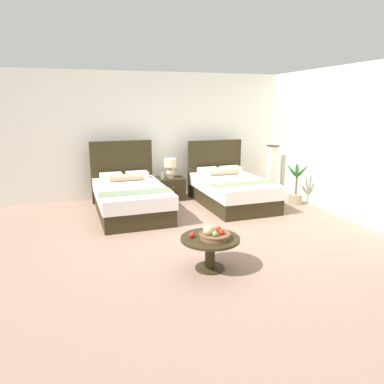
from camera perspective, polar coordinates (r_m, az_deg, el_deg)
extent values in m
cube|color=#9C7967|center=(6.22, 2.32, -6.33)|extent=(9.31, 9.21, 0.02)
cube|color=white|center=(8.56, -4.03, 8.98)|extent=(9.31, 0.12, 2.83)
cube|color=silver|center=(7.66, 22.04, 7.46)|extent=(0.12, 4.81, 2.83)
cube|color=#302714|center=(7.18, -9.56, -2.33)|extent=(1.32, 2.09, 0.32)
cube|color=white|center=(7.11, -9.65, -0.11)|extent=(1.36, 2.13, 0.25)
cube|color=#302714|center=(8.08, -11.00, 3.18)|extent=(1.34, 0.10, 1.35)
cube|color=white|center=(7.77, -12.69, 2.41)|extent=(0.46, 0.31, 0.14)
cube|color=white|center=(7.85, -8.67, 2.71)|extent=(0.46, 0.31, 0.14)
cylinder|color=tan|center=(7.57, -10.39, 2.27)|extent=(0.70, 0.17, 0.15)
cube|color=gray|center=(6.57, -8.90, -0.04)|extent=(1.33, 0.43, 0.01)
cube|color=#302714|center=(7.76, 6.48, -1.02)|extent=(1.31, 2.02, 0.31)
cube|color=white|center=(7.69, 6.53, 1.06)|extent=(1.35, 2.06, 0.26)
cube|color=#302714|center=(8.56, 3.61, 3.84)|extent=(1.33, 0.10, 1.31)
cube|color=white|center=(8.20, 2.62, 3.36)|extent=(0.46, 0.31, 0.14)
cube|color=white|center=(8.41, 6.10, 3.57)|extent=(0.46, 0.31, 0.14)
cylinder|color=tan|center=(8.09, 5.07, 3.21)|extent=(0.69, 0.17, 0.15)
cube|color=gray|center=(7.27, 8.10, 1.37)|extent=(1.32, 0.38, 0.01)
cube|color=#302714|center=(8.20, -3.39, 0.54)|extent=(0.60, 0.47, 0.50)
sphere|color=tan|center=(7.95, -2.96, 0.68)|extent=(0.02, 0.02, 0.02)
cylinder|color=beige|center=(8.17, -3.45, 2.35)|extent=(0.16, 0.16, 0.02)
ellipsoid|color=beige|center=(8.15, -3.46, 3.08)|extent=(0.18, 0.18, 0.19)
cylinder|color=#99844C|center=(8.13, -3.47, 3.89)|extent=(0.02, 0.02, 0.04)
cylinder|color=beige|center=(8.11, -3.48, 4.66)|extent=(0.28, 0.28, 0.18)
cylinder|color=gray|center=(8.06, -4.59, 2.57)|extent=(0.10, 0.10, 0.13)
torus|color=gray|center=(8.04, -4.60, 3.06)|extent=(0.09, 0.09, 0.01)
cylinder|color=#302714|center=(4.88, 2.84, -11.90)|extent=(0.39, 0.39, 0.02)
cylinder|color=#302714|center=(4.81, 2.87, -9.85)|extent=(0.13, 0.13, 0.41)
cylinder|color=#302714|center=(4.72, 2.90, -7.40)|extent=(0.78, 0.78, 0.04)
cylinder|color=brown|center=(4.67, 3.63, -6.99)|extent=(0.39, 0.39, 0.07)
torus|color=brown|center=(4.66, 3.64, -6.62)|extent=(0.41, 0.41, 0.02)
sphere|color=red|center=(4.62, 4.69, -6.34)|extent=(0.08, 0.08, 0.08)
sphere|color=red|center=(4.71, 4.25, -5.94)|extent=(0.08, 0.08, 0.08)
sphere|color=orange|center=(4.71, 2.99, -5.94)|extent=(0.08, 0.08, 0.08)
sphere|color=#C7BD87|center=(4.61, 2.63, -6.05)|extent=(0.14, 0.14, 0.14)
sphere|color=#8CA641|center=(4.57, 3.68, -6.63)|extent=(0.07, 0.07, 0.07)
sphere|color=red|center=(4.69, 0.01, -6.82)|extent=(0.07, 0.07, 0.07)
cube|color=#37281F|center=(9.09, 12.37, 0.02)|extent=(0.23, 0.23, 0.03)
cube|color=silver|center=(8.98, 12.56, 3.57)|extent=(0.19, 0.19, 1.11)
cube|color=#37281F|center=(8.90, 12.75, 7.17)|extent=(0.23, 0.23, 0.02)
cylinder|color=tan|center=(8.15, 16.04, -1.10)|extent=(0.28, 0.28, 0.22)
cylinder|color=brown|center=(8.08, 16.18, 0.98)|extent=(0.04, 0.04, 0.38)
ellipsoid|color=#367E39|center=(8.06, 17.02, 3.13)|extent=(0.26, 0.10, 0.28)
ellipsoid|color=#367E39|center=(8.12, 16.39, 3.26)|extent=(0.18, 0.21, 0.29)
ellipsoid|color=#367E39|center=(8.10, 15.55, 3.21)|extent=(0.14, 0.29, 0.28)
ellipsoid|color=#367E39|center=(7.95, 15.77, 2.97)|extent=(0.25, 0.09, 0.25)
ellipsoid|color=#367E39|center=(7.89, 16.24, 3.31)|extent=(0.21, 0.25, 0.38)
ellipsoid|color=#367E39|center=(7.97, 16.90, 2.99)|extent=(0.13, 0.23, 0.28)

